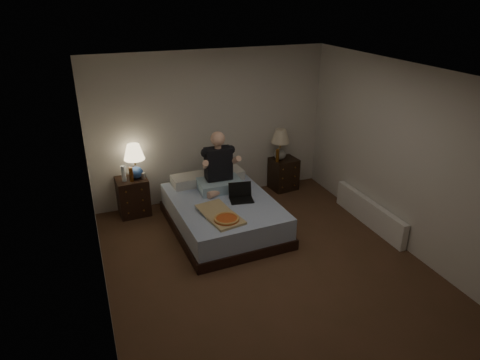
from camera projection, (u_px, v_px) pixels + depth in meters
name	position (u px, v px, depth m)	size (l,w,h in m)	color
floor	(264.00, 264.00, 5.67)	(4.00, 4.50, 0.00)	brown
ceiling	(270.00, 73.00, 4.65)	(4.00, 4.50, 0.00)	white
wall_back	(211.00, 127.00, 7.08)	(4.00, 2.50, 0.00)	silver
wall_front	(389.00, 290.00, 3.24)	(4.00, 2.50, 0.00)	silver
wall_left	(94.00, 206.00, 4.50)	(4.50, 2.50, 0.00)	silver
wall_right	(401.00, 157.00, 5.81)	(4.50, 2.50, 0.00)	silver
bed	(223.00, 214.00, 6.43)	(1.42, 1.89, 0.47)	#5F81BF
nightstand_left	(133.00, 196.00, 6.83)	(0.47, 0.42, 0.61)	black
nightstand_right	(283.00, 174.00, 7.72)	(0.44, 0.40, 0.57)	black
lamp_left	(135.00, 162.00, 6.62)	(0.32, 0.32, 0.56)	#26478D
lamp_right	(280.00, 145.00, 7.46)	(0.32, 0.32, 0.56)	gray
water_bottle	(124.00, 174.00, 6.58)	(0.07, 0.07, 0.25)	white
soda_can	(143.00, 176.00, 6.69)	(0.07, 0.07, 0.10)	silver
beer_bottle_left	(131.00, 174.00, 6.58)	(0.06, 0.06, 0.23)	#582E0C
beer_bottle_right	(277.00, 156.00, 7.43)	(0.06, 0.06, 0.23)	#57310C
person	(219.00, 162.00, 6.49)	(0.66, 0.52, 0.93)	black
laptop	(241.00, 193.00, 6.28)	(0.34, 0.28, 0.24)	black
pizza_box	(227.00, 219.00, 5.73)	(0.40, 0.76, 0.08)	tan
radiator	(369.00, 213.00, 6.55)	(0.10, 1.60, 0.40)	white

